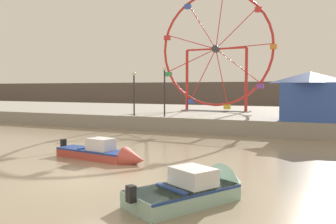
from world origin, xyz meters
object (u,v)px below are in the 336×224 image
motorboat_faded_red (105,154)px  motorboat_seafoam (202,189)px  promenade_lamp_far (134,87)px  carnival_booth_blue_tent (310,95)px  promenade_lamp_near (165,84)px  ferris_wheel_red_frame (216,51)px

motorboat_faded_red → motorboat_seafoam: motorboat_faded_red is taller
promenade_lamp_far → carnival_booth_blue_tent: bearing=5.3°
promenade_lamp_near → promenade_lamp_far: promenade_lamp_near is taller
ferris_wheel_red_frame → promenade_lamp_near: (-1.60, -8.20, -3.24)m
carnival_booth_blue_tent → promenade_lamp_near: 10.71m
motorboat_faded_red → carnival_booth_blue_tent: carnival_booth_blue_tent is taller
ferris_wheel_red_frame → promenade_lamp_far: bearing=-117.1°
motorboat_faded_red → motorboat_seafoam: size_ratio=1.20×
motorboat_seafoam → promenade_lamp_near: size_ratio=1.10×
motorboat_seafoam → promenade_lamp_far: promenade_lamp_far is taller
motorboat_faded_red → carnival_booth_blue_tent: bearing=66.3°
motorboat_faded_red → motorboat_seafoam: 7.11m
ferris_wheel_red_frame → carnival_booth_blue_tent: bearing=-38.3°
ferris_wheel_red_frame → promenade_lamp_near: bearing=-101.0°
promenade_lamp_near → promenade_lamp_far: (-2.68, -0.15, -0.21)m
motorboat_seafoam → carnival_booth_blue_tent: carnival_booth_blue_tent is taller
ferris_wheel_red_frame → promenade_lamp_far: 10.00m
carnival_booth_blue_tent → motorboat_seafoam: bearing=-98.9°
promenade_lamp_near → ferris_wheel_red_frame: bearing=79.0°
motorboat_faded_red → promenade_lamp_far: size_ratio=1.45×
motorboat_faded_red → carnival_booth_blue_tent: (7.98, 13.04, 2.56)m
promenade_lamp_near → motorboat_seafoam: bearing=-61.0°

